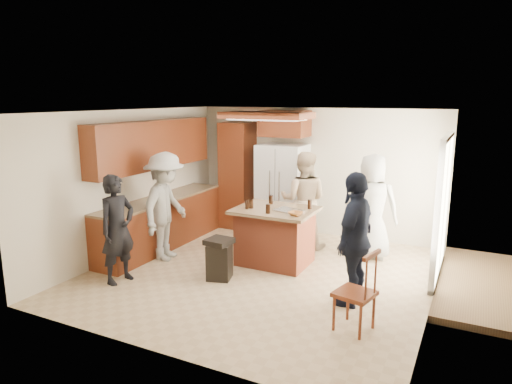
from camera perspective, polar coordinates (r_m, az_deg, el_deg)
The scene contains 12 objects.
person_front_left at distance 7.00m, azimuth -16.92°, elevation -4.45°, with size 0.59×0.43×1.62m, color black.
person_behind_left at distance 8.29m, azimuth 5.95°, elevation -1.01°, with size 0.85×0.53×1.76m, color tan.
person_behind_right at distance 7.90m, azimuth 14.25°, elevation -1.79°, with size 0.88×0.57×1.80m, color #989890.
person_side_right at distance 6.11m, azimuth 12.26°, elevation -5.77°, with size 1.05×0.54×1.78m, color black.
person_counter at distance 7.77m, azimuth -11.23°, elevation -1.79°, with size 1.18×0.55×1.82m, color gray.
left_cabinetry at distance 8.43m, azimuth -12.06°, elevation -0.45°, with size 0.64×3.00×2.30m.
back_wall_units at distance 9.36m, azimuth -0.89°, elevation 3.65°, with size 1.80×0.60×2.45m.
refrigerator at distance 9.04m, azimuth 3.30°, elevation 0.26°, with size 0.90×0.76×1.80m.
kitchen_island at distance 7.53m, azimuth 2.40°, elevation -5.46°, with size 1.28×1.03×0.93m.
island_items at distance 7.24m, azimuth 3.29°, elevation -2.08°, with size 1.02×0.68×0.15m.
trash_bin at distance 6.97m, azimuth -4.60°, elevation -8.29°, with size 0.42×0.42×0.63m.
spindle_chair at distance 5.58m, azimuth 12.43°, elevation -12.34°, with size 0.50×0.50×0.99m.
Camera 1 is at (2.92, -6.03, 2.71)m, focal length 32.00 mm.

